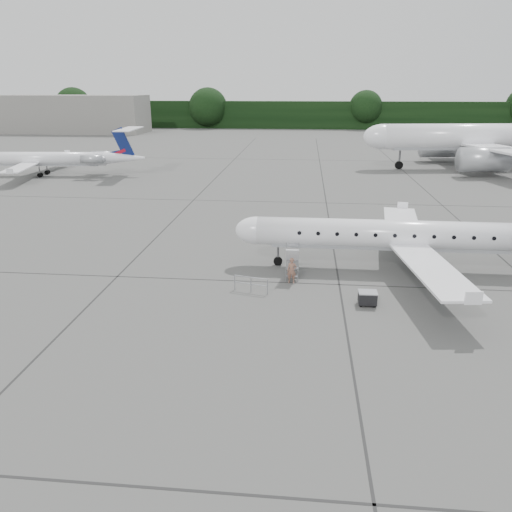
# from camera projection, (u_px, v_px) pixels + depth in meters

# --- Properties ---
(ground) EXTENTS (320.00, 320.00, 0.00)m
(ground) POSITION_uv_depth(u_px,v_px,m) (396.00, 308.00, 29.28)
(ground) COLOR #595856
(ground) RESTS_ON ground
(treeline) EXTENTS (260.00, 4.00, 8.00)m
(treeline) POSITION_uv_depth(u_px,v_px,m) (325.00, 115.00, 150.42)
(treeline) COLOR black
(treeline) RESTS_ON ground
(terminal_building) EXTENTS (40.00, 14.00, 10.00)m
(terminal_building) POSITION_uv_depth(u_px,v_px,m) (73.00, 114.00, 137.73)
(terminal_building) COLOR slate
(terminal_building) RESTS_ON ground
(main_regional_jet) EXTENTS (27.97, 20.20, 7.15)m
(main_regional_jet) POSITION_uv_depth(u_px,v_px,m) (415.00, 221.00, 34.19)
(main_regional_jet) COLOR white
(main_regional_jet) RESTS_ON ground
(airstair) EXTENTS (0.86, 2.12, 2.24)m
(airstair) POSITION_uv_depth(u_px,v_px,m) (293.00, 261.00, 33.80)
(airstair) COLOR white
(airstair) RESTS_ON ground
(passenger) EXTENTS (0.63, 0.43, 1.71)m
(passenger) POSITION_uv_depth(u_px,v_px,m) (292.00, 271.00, 32.75)
(passenger) COLOR #875B49
(passenger) RESTS_ON ground
(safety_railing) EXTENTS (2.15, 0.62, 1.00)m
(safety_railing) POSITION_uv_depth(u_px,v_px,m) (251.00, 285.00, 31.37)
(safety_railing) COLOR gray
(safety_railing) RESTS_ON ground
(baggage_cart) EXTENTS (1.06, 0.86, 0.91)m
(baggage_cart) POSITION_uv_depth(u_px,v_px,m) (367.00, 298.00, 29.52)
(baggage_cart) COLOR black
(baggage_cart) RESTS_ON ground
(bg_narrowbody) EXTENTS (41.74, 32.60, 13.75)m
(bg_narrowbody) POSITION_uv_depth(u_px,v_px,m) (480.00, 124.00, 76.42)
(bg_narrowbody) COLOR white
(bg_narrowbody) RESTS_ON ground
(bg_regional_left) EXTENTS (27.27, 20.55, 6.81)m
(bg_regional_left) POSITION_uv_depth(u_px,v_px,m) (34.00, 152.00, 71.31)
(bg_regional_left) COLOR white
(bg_regional_left) RESTS_ON ground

